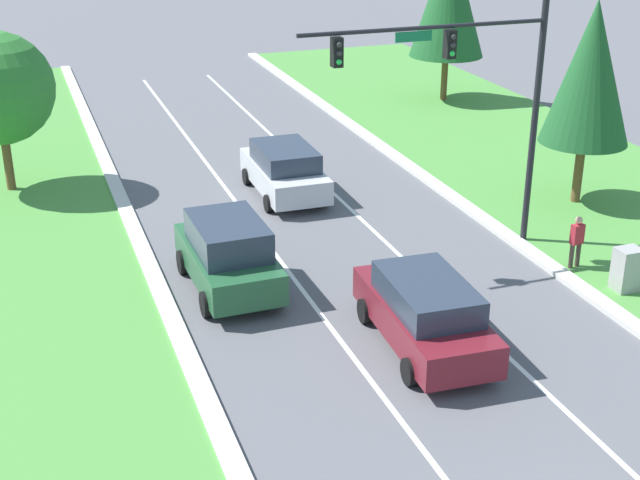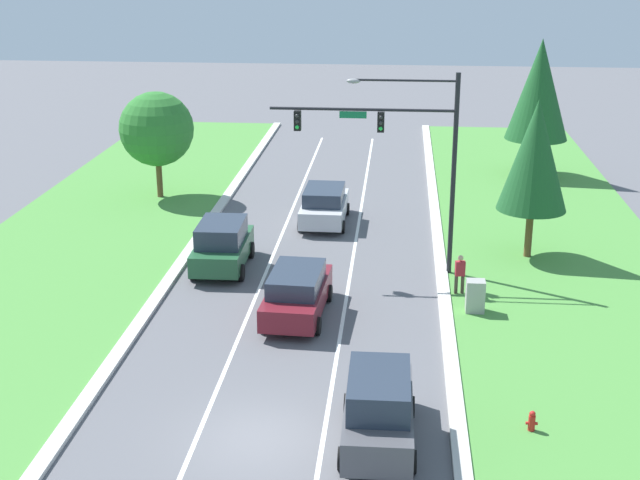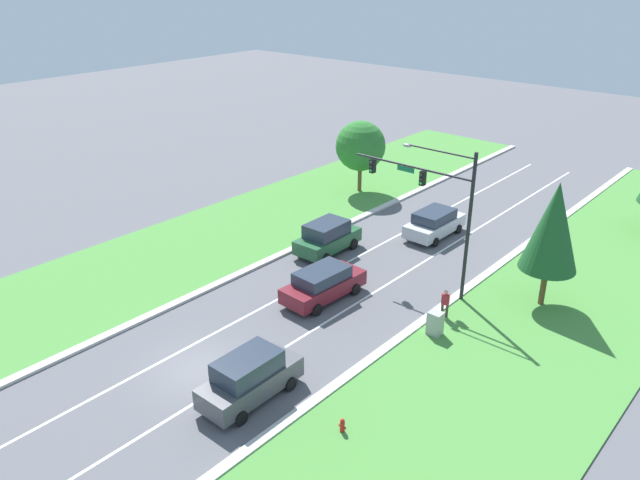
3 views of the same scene
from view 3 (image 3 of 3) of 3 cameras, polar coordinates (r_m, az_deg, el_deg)
The scene contains 16 objects.
ground_plane at distance 30.09m, azimuth -11.02°, elevation -11.49°, with size 160.00×160.00×0.00m, color #5B5B60.
curb_strip_right at distance 26.63m, azimuth -3.08°, elevation -16.24°, with size 0.50×90.00×0.15m.
curb_strip_left at distance 34.07m, azimuth -17.04°, elevation -7.43°, with size 0.50×90.00×0.15m.
grass_verge_left at distance 38.19m, azimuth -21.35°, elevation -4.54°, with size 10.00×90.00×0.08m.
lane_stripe_inner_left at distance 31.32m, azimuth -13.12°, elevation -10.13°, with size 0.14×81.00×0.01m.
lane_stripe_inner_right at distance 28.93m, azimuth -8.73°, elevation -12.94°, with size 0.14×81.00×0.01m.
traffic_signal_mast at distance 34.45m, azimuth 10.57°, elevation 3.91°, with size 7.64×0.41×8.50m.
silver_suv at distance 43.29m, azimuth 10.42°, elevation 1.55°, with size 2.32×4.85×1.85m.
forest_suv at distance 40.08m, azimuth 0.68°, elevation 0.28°, with size 2.32×4.67×2.11m.
graphite_suv at distance 27.41m, azimuth -6.44°, elevation -12.37°, with size 2.12×4.78×2.15m.
burgundy_suv at distance 34.65m, azimuth 0.29°, elevation -3.99°, with size 2.40×5.17×1.86m.
utility_cabinet at distance 32.09m, azimuth 10.48°, elevation -7.55°, with size 0.70×0.60×1.32m.
pedestrian at distance 33.49m, azimuth 11.38°, elevation -5.64°, with size 0.41×0.28×1.69m.
fire_hydrant at distance 26.01m, azimuth 2.06°, elevation -16.62°, with size 0.34×0.20×0.70m.
conifer_near_right_tree at distance 34.65m, azimuth 20.55°, elevation 1.15°, with size 3.03×3.03×7.11m.
oak_near_left_tree at distance 50.23m, azimuth 3.73°, elevation 8.57°, with size 3.99×3.99×5.83m.
Camera 3 is at (19.96, -14.36, 17.35)m, focal length 35.00 mm.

